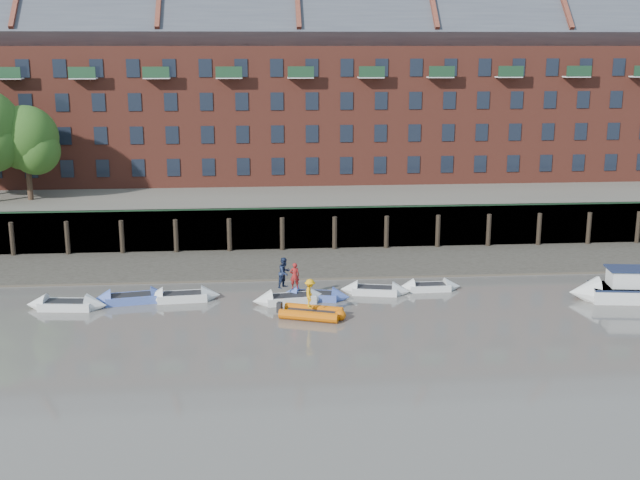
{
  "coord_description": "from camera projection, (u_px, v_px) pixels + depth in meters",
  "views": [
    {
      "loc": [
        -3.9,
        -37.47,
        15.34
      ],
      "look_at": [
        0.09,
        12.0,
        3.2
      ],
      "focal_mm": 45.0,
      "sensor_mm": 36.0,
      "label": 1
    }
  ],
  "objects": [
    {
      "name": "rowboat_6",
      "position": [
        429.0,
        287.0,
        51.34
      ],
      "size": [
        4.09,
        1.26,
        1.18
      ],
      "rotation": [
        0.0,
        0.0,
        0.02
      ],
      "color": "silver",
      "rests_on": "ground"
    },
    {
      "name": "motor_launch",
      "position": [
        615.0,
        290.0,
        49.23
      ],
      "size": [
        6.63,
        2.93,
        2.64
      ],
      "rotation": [
        0.0,
        0.0,
        3.01
      ],
      "color": "silver",
      "rests_on": "ground"
    },
    {
      "name": "person_rib_crew",
      "position": [
        310.0,
        293.0,
        45.89
      ],
      "size": [
        0.75,
        1.16,
        1.7
      ],
      "primitive_type": "imported",
      "rotation": [
        0.0,
        0.0,
        1.46
      ],
      "color": "orange",
      "rests_on": "rib_tender"
    },
    {
      "name": "rowboat_1",
      "position": [
        131.0,
        298.0,
        48.93
      ],
      "size": [
        4.96,
        2.2,
        1.39
      ],
      "rotation": [
        0.0,
        0.0,
        0.18
      ],
      "color": "#465DAF",
      "rests_on": "ground"
    },
    {
      "name": "river_wall",
      "position": [
        308.0,
        228.0,
        61.52
      ],
      "size": [
        110.0,
        1.23,
        3.3
      ],
      "color": "#2D2A26",
      "rests_on": "ground"
    },
    {
      "name": "rowboat_2",
      "position": [
        182.0,
        297.0,
        49.3
      ],
      "size": [
        4.76,
        1.74,
        1.35
      ],
      "rotation": [
        0.0,
        0.0,
        0.08
      ],
      "color": "silver",
      "rests_on": "ground"
    },
    {
      "name": "person_rower_b",
      "position": [
        284.0,
        273.0,
        48.63
      ],
      "size": [
        1.15,
        1.16,
        1.89
      ],
      "primitive_type": "imported",
      "rotation": [
        0.0,
        0.0,
        0.85
      ],
      "color": "#19233F",
      "rests_on": "rowboat_3"
    },
    {
      "name": "ground",
      "position": [
        337.0,
        358.0,
        40.23
      ],
      "size": [
        220.0,
        220.0,
        0.0
      ],
      "primitive_type": "plane",
      "color": "#5E5852",
      "rests_on": "ground"
    },
    {
      "name": "apartment_terrace",
      "position": [
        297.0,
        73.0,
        73.0
      ],
      "size": [
        80.6,
        15.56,
        20.98
      ],
      "color": "brown",
      "rests_on": "bank_terrace"
    },
    {
      "name": "mud_band",
      "position": [
        316.0,
        277.0,
        54.36
      ],
      "size": [
        110.0,
        1.6,
        0.1
      ],
      "primitive_type": "cube",
      "color": "#4C4336",
      "rests_on": "ground"
    },
    {
      "name": "bank_terrace",
      "position": [
        298.0,
        196.0,
        74.7
      ],
      "size": [
        110.0,
        28.0,
        3.2
      ],
      "primitive_type": "cube",
      "color": "#5E594D",
      "rests_on": "ground"
    },
    {
      "name": "rib_tender",
      "position": [
        314.0,
        313.0,
        46.15
      ],
      "size": [
        3.87,
        2.81,
        0.65
      ],
      "rotation": [
        0.0,
        0.0,
        -0.34
      ],
      "color": "#CE5905",
      "rests_on": "ground"
    },
    {
      "name": "rowboat_3",
      "position": [
        290.0,
        299.0,
        48.85
      ],
      "size": [
        4.8,
        1.98,
        1.35
      ],
      "rotation": [
        0.0,
        0.0,
        0.14
      ],
      "color": "silver",
      "rests_on": "ground"
    },
    {
      "name": "rowboat_0",
      "position": [
        67.0,
        305.0,
        47.71
      ],
      "size": [
        4.94,
        1.9,
        1.4
      ],
      "rotation": [
        0.0,
        0.0,
        -0.11
      ],
      "color": "silver",
      "rests_on": "ground"
    },
    {
      "name": "foreshore",
      "position": [
        312.0,
        263.0,
        57.66
      ],
      "size": [
        110.0,
        8.0,
        0.5
      ],
      "primitive_type": "cube",
      "color": "#3D382F",
      "rests_on": "ground"
    },
    {
      "name": "rowboat_4",
      "position": [
        315.0,
        296.0,
        49.53
      ],
      "size": [
        4.46,
        2.09,
        1.25
      ],
      "rotation": [
        0.0,
        0.0,
        -0.2
      ],
      "color": "#465DAF",
      "rests_on": "ground"
    },
    {
      "name": "person_rower_a",
      "position": [
        295.0,
        276.0,
        48.5
      ],
      "size": [
        0.59,
        0.39,
        1.61
      ],
      "primitive_type": "imported",
      "rotation": [
        0.0,
        0.0,
        3.15
      ],
      "color": "maroon",
      "rests_on": "rowboat_3"
    },
    {
      "name": "rowboat_5",
      "position": [
        375.0,
        290.0,
        50.61
      ],
      "size": [
        4.54,
        2.13,
        1.27
      ],
      "rotation": [
        0.0,
        0.0,
        -0.2
      ],
      "color": "silver",
      "rests_on": "ground"
    }
  ]
}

